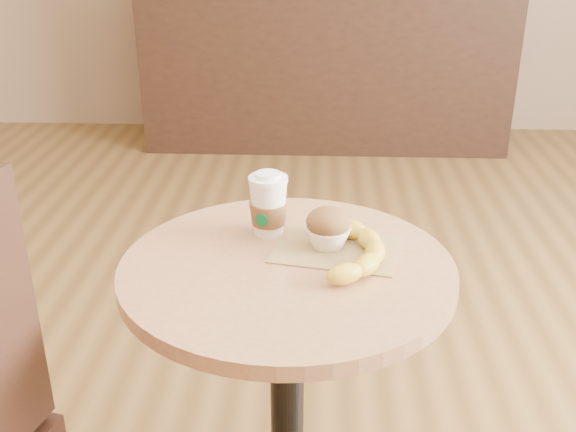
# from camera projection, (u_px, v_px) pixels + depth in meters

# --- Properties ---
(cafe_table) EXTENTS (0.64, 0.64, 0.75)m
(cafe_table) POSITION_uv_depth(u_px,v_px,m) (287.00, 367.00, 1.37)
(cafe_table) COLOR black
(cafe_table) RESTS_ON ground
(service_counter) EXTENTS (2.30, 0.65, 1.04)m
(service_counter) POSITION_uv_depth(u_px,v_px,m) (326.00, 60.00, 4.16)
(service_counter) COLOR black
(service_counter) RESTS_ON ground
(kraft_bag) EXTENTS (0.27, 0.22, 0.00)m
(kraft_bag) POSITION_uv_depth(u_px,v_px,m) (336.00, 248.00, 1.33)
(kraft_bag) COLOR olive
(kraft_bag) RESTS_ON cafe_table
(coffee_cup) EXTENTS (0.08, 0.08, 0.13)m
(coffee_cup) POSITION_uv_depth(u_px,v_px,m) (268.00, 207.00, 1.37)
(coffee_cup) COLOR white
(coffee_cup) RESTS_ON cafe_table
(muffin) EXTENTS (0.09, 0.09, 0.08)m
(muffin) POSITION_uv_depth(u_px,v_px,m) (328.00, 228.00, 1.32)
(muffin) COLOR white
(muffin) RESTS_ON kraft_bag
(banana) EXTENTS (0.17, 0.29, 0.04)m
(banana) POSITION_uv_depth(u_px,v_px,m) (352.00, 247.00, 1.29)
(banana) COLOR gold
(banana) RESTS_ON kraft_bag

